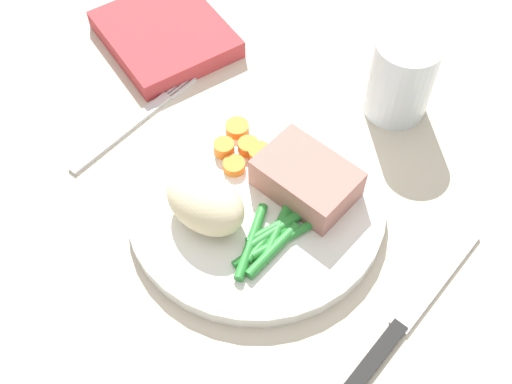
{
  "coord_description": "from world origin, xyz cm",
  "views": [
    {
      "loc": [
        17.63,
        -27.49,
        50.91
      ],
      "look_at": [
        -2.75,
        -3.71,
        4.6
      ],
      "focal_mm": 44.07,
      "sensor_mm": 36.0,
      "label": 1
    }
  ],
  "objects_px": {
    "napkin": "(165,34)",
    "water_glass": "(403,84)",
    "fork": "(135,122)",
    "meat_portion": "(310,181)",
    "knife": "(406,318)",
    "dinner_plate": "(256,203)"
  },
  "relations": [
    {
      "from": "dinner_plate",
      "to": "knife",
      "type": "xyz_separation_m",
      "value": [
        0.17,
        -0.0,
        -0.01
      ]
    },
    {
      "from": "fork",
      "to": "water_glass",
      "type": "bearing_deg",
      "value": 43.21
    },
    {
      "from": "meat_portion",
      "to": "fork",
      "type": "height_order",
      "value": "meat_portion"
    },
    {
      "from": "napkin",
      "to": "water_glass",
      "type": "bearing_deg",
      "value": 18.32
    },
    {
      "from": "meat_portion",
      "to": "fork",
      "type": "distance_m",
      "value": 0.2
    },
    {
      "from": "fork",
      "to": "napkin",
      "type": "bearing_deg",
      "value": 118.58
    },
    {
      "from": "meat_portion",
      "to": "knife",
      "type": "distance_m",
      "value": 0.14
    },
    {
      "from": "fork",
      "to": "napkin",
      "type": "relative_size",
      "value": 1.19
    },
    {
      "from": "meat_portion",
      "to": "napkin",
      "type": "distance_m",
      "value": 0.26
    },
    {
      "from": "fork",
      "to": "knife",
      "type": "xyz_separation_m",
      "value": [
        0.33,
        -0.0,
        -0.0
      ]
    },
    {
      "from": "knife",
      "to": "dinner_plate",
      "type": "bearing_deg",
      "value": 178.67
    },
    {
      "from": "water_glass",
      "to": "napkin",
      "type": "bearing_deg",
      "value": -161.68
    },
    {
      "from": "dinner_plate",
      "to": "fork",
      "type": "xyz_separation_m",
      "value": [
        -0.16,
        -0.0,
        -0.01
      ]
    },
    {
      "from": "dinner_plate",
      "to": "water_glass",
      "type": "xyz_separation_m",
      "value": [
        0.03,
        0.19,
        0.03
      ]
    },
    {
      "from": "dinner_plate",
      "to": "water_glass",
      "type": "distance_m",
      "value": 0.19
    },
    {
      "from": "meat_portion",
      "to": "knife",
      "type": "xyz_separation_m",
      "value": [
        0.13,
        -0.04,
        -0.03
      ]
    },
    {
      "from": "fork",
      "to": "dinner_plate",
      "type": "bearing_deg",
      "value": -0.47
    },
    {
      "from": "meat_portion",
      "to": "water_glass",
      "type": "xyz_separation_m",
      "value": [
        -0.0,
        0.15,
        0.0
      ]
    },
    {
      "from": "napkin",
      "to": "meat_portion",
      "type": "bearing_deg",
      "value": -14.58
    },
    {
      "from": "knife",
      "to": "water_glass",
      "type": "relative_size",
      "value": 2.35
    },
    {
      "from": "water_glass",
      "to": "dinner_plate",
      "type": "bearing_deg",
      "value": -99.6
    },
    {
      "from": "dinner_plate",
      "to": "fork",
      "type": "bearing_deg",
      "value": -179.08
    }
  ]
}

